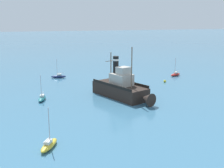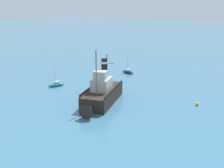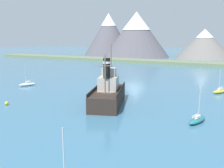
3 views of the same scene
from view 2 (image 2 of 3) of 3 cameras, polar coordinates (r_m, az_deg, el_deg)
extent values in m
plane|color=teal|center=(52.06, -1.43, -3.32)|extent=(600.00, 600.00, 0.00)
cube|color=#2D231E|center=(50.75, -1.91, -2.40)|extent=(8.40, 12.78, 2.40)
cone|color=#2D231E|center=(44.34, -4.78, -5.15)|extent=(3.06, 3.08, 2.35)
cube|color=#B2ADA3|center=(49.63, -2.11, -0.04)|extent=(4.23, 4.81, 2.20)
cube|color=#B2ADA3|center=(48.72, -2.32, 1.84)|extent=(2.77, 2.66, 1.40)
cylinder|color=black|center=(50.56, -1.55, 3.41)|extent=(1.10, 1.10, 3.20)
cylinder|color=silver|center=(50.37, -1.55, 4.40)|extent=(1.16, 1.16, 0.35)
cylinder|color=#75604C|center=(46.40, -3.22, 2.21)|extent=(0.20, 0.20, 7.50)
cylinder|color=#75604C|center=(52.13, -1.04, 2.88)|extent=(0.20, 0.20, 6.00)
cylinder|color=#75604C|center=(51.85, -1.05, 4.30)|extent=(2.47, 1.04, 0.12)
cube|color=black|center=(49.73, 0.44, -1.02)|extent=(4.19, 10.69, 0.50)
cube|color=black|center=(51.00, -4.23, -0.64)|extent=(4.19, 10.69, 0.50)
ellipsoid|color=#23757A|center=(62.10, -11.22, -0.14)|extent=(2.12, 3.96, 0.70)
cube|color=silver|center=(62.04, -11.08, 0.36)|extent=(0.92, 1.24, 0.36)
cylinder|color=#B7B7BC|center=(61.37, -11.59, 2.01)|extent=(0.10, 0.10, 4.20)
cylinder|color=#B7B7BC|center=(62.11, -10.77, 0.75)|extent=(0.58, 1.75, 0.08)
ellipsoid|color=navy|center=(72.91, 3.25, 2.47)|extent=(3.94, 1.77, 0.70)
cube|color=silver|center=(72.66, 3.37, 2.85)|extent=(1.20, 0.83, 0.36)
cylinder|color=#B7B7BC|center=(72.60, 3.11, 4.39)|extent=(0.10, 0.10, 4.20)
cylinder|color=#B7B7BC|center=(72.31, 3.60, 3.08)|extent=(1.78, 0.40, 0.08)
sphere|color=yellow|center=(51.46, 16.92, -3.89)|extent=(0.60, 0.60, 0.60)
camera|label=1|loc=(49.52, -67.23, 3.71)|focal=45.00mm
camera|label=3|loc=(86.40, 1.79, 11.38)|focal=38.00mm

